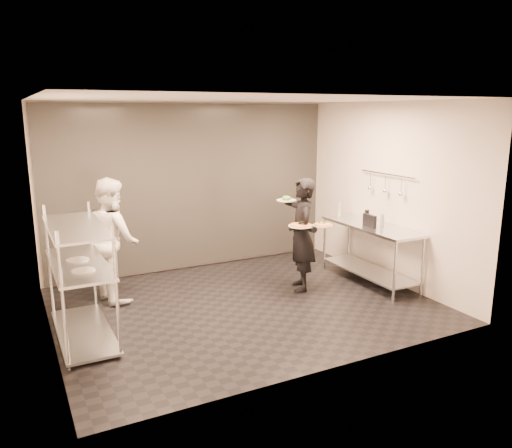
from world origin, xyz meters
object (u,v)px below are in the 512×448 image
pass_rack (80,275)px  pizza_plate_near (301,225)px  chef (112,239)px  pos_monitor (370,221)px  prep_counter (370,243)px  bottle_clear (382,220)px  bottle_dark (367,217)px  pizza_plate_far (322,225)px  waiter (302,235)px  salad_plate (286,199)px  bottle_green (339,209)px

pass_rack → pizza_plate_near: 3.07m
chef → pos_monitor: chef is taller
prep_counter → pizza_plate_near: 1.34m
prep_counter → bottle_clear: bottle_clear is taller
prep_counter → pos_monitor: bearing=-139.6°
pos_monitor → bottle_dark: size_ratio=1.17×
pizza_plate_near → pass_rack: bearing=-179.4°
pizza_plate_far → chef: bearing=158.3°
pizza_plate_near → bottle_clear: (1.37, -0.17, -0.03)m
pass_rack → chef: chef is taller
waiter → bottle_dark: waiter is taller
salad_plate → bottle_dark: size_ratio=1.30×
pass_rack → waiter: (3.20, 0.21, 0.08)m
bottle_clear → bottle_dark: (-0.14, 0.19, 0.02)m
pizza_plate_near → salad_plate: size_ratio=1.17×
prep_counter → pizza_plate_far: pizza_plate_far is taller
waiter → bottle_clear: waiter is taller
bottle_clear → bottle_dark: 0.24m
pizza_plate_far → bottle_green: bottle_green is taller
prep_counter → waiter: waiter is taller
salad_plate → pizza_plate_far: bearing=-59.4°
chef → pizza_plate_far: (2.81, -1.12, 0.15)m
waiter → chef: size_ratio=0.96×
chef → pass_rack: bearing=140.7°
prep_counter → bottle_clear: size_ratio=9.49×
pizza_plate_far → pizza_plate_near: bearing=172.1°
prep_counter → pizza_plate_near: bearing=178.7°
waiter → pos_monitor: size_ratio=6.19×
prep_counter → chef: (-3.73, 1.10, 0.25)m
salad_plate → bottle_clear: (1.33, -0.64, -0.33)m
waiter → salad_plate: size_ratio=5.60×
bottle_dark → chef: bearing=164.2°
chef → pos_monitor: bearing=-119.1°
chef → salad_plate: chef is taller
pizza_plate_near → bottle_dark: bottle_dark is taller
pass_rack → bottle_dark: (4.29, 0.06, 0.27)m
waiter → bottle_clear: size_ratio=8.92×
waiter → chef: bearing=-86.5°
pizza_plate_far → bottle_clear: 1.03m
pizza_plate_far → salad_plate: bearing=120.6°
pizza_plate_far → pos_monitor: (0.80, -0.08, -0.01)m
pizza_plate_far → bottle_clear: bottle_clear is taller
bottle_clear → pos_monitor: bearing=171.1°
bottle_dark → bottle_clear: bearing=-53.9°
prep_counter → bottle_dark: size_ratio=7.73×
bottle_dark → pizza_plate_far: bearing=-175.0°
pass_rack → bottle_clear: bearing=-1.7°
waiter → salad_plate: bearing=-138.8°
pass_rack → bottle_green: bearing=10.5°
pizza_plate_near → pos_monitor: pos_monitor is taller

